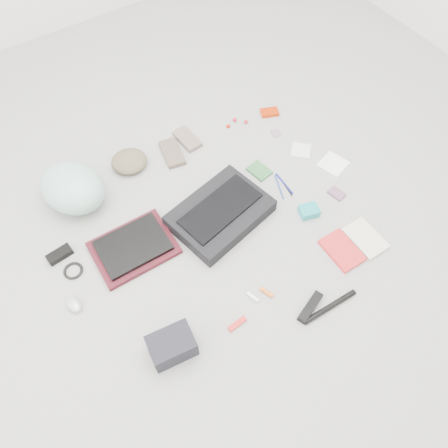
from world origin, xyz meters
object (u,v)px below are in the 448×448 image
laptop (133,246)px  book_red (342,250)px  camera_bag (172,346)px  accordion_wallet (309,211)px  messenger_bag (220,213)px  bike_helmet (73,188)px

laptop → book_red: (0.82, -0.56, -0.03)m
camera_bag → book_red: size_ratio=0.92×
camera_bag → book_red: 0.91m
camera_bag → accordion_wallet: size_ratio=2.02×
laptop → camera_bag: bearing=-98.0°
laptop → camera_bag: (-0.09, -0.53, 0.02)m
accordion_wallet → book_red: bearing=-75.7°
messenger_bag → book_red: bearing=-63.4°
messenger_bag → laptop: 0.45m
laptop → book_red: size_ratio=1.59×
laptop → bike_helmet: 0.44m
laptop → book_red: 1.00m
messenger_bag → bike_helmet: size_ratio=1.35×
laptop → messenger_bag: bearing=-8.6°
messenger_bag → book_red: size_ratio=2.33×
laptop → accordion_wallet: laptop is taller
messenger_bag → book_red: messenger_bag is taller
bike_helmet → book_red: bike_helmet is taller
messenger_bag → accordion_wallet: messenger_bag is taller
bike_helmet → camera_bag: size_ratio=1.88×
messenger_bag → laptop: (-0.45, 0.08, -0.00)m
laptop → bike_helmet: bike_helmet is taller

